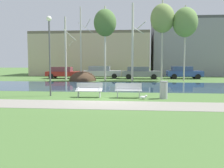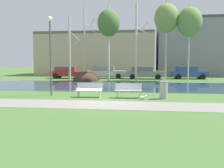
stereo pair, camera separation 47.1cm
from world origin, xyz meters
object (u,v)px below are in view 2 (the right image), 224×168
bench_right (128,90)px  streetlamp (50,43)px  parked_sedan_second_silver (106,72)px  seagull (143,97)px  trash_bin (164,90)px  parked_van_nearest_red (68,72)px  parked_hatch_third_grey (144,73)px  parked_wagon_fourth_blue (188,72)px  bench_left (89,89)px

bench_right → streetlamp: 5.71m
parked_sedan_second_silver → seagull: bearing=-74.5°
streetlamp → trash_bin: bearing=-4.0°
seagull → parked_van_nearest_red: bearing=119.8°
bench_right → parked_van_nearest_red: bearing=118.3°
streetlamp → parked_hatch_third_grey: size_ratio=1.06×
parked_sedan_second_silver → parked_wagon_fourth_blue: parked_sedan_second_silver is taller
streetlamp → parked_wagon_fourth_blue: bearing=56.6°
bench_right → parked_wagon_fourth_blue: 18.44m
trash_bin → parked_van_nearest_red: (-10.87, 16.53, 0.24)m
parked_van_nearest_red → parked_wagon_fourth_blue: bearing=3.6°
seagull → parked_hatch_third_grey: 17.09m
trash_bin → parked_van_nearest_red: size_ratio=0.23×
trash_bin → parked_van_nearest_red: bearing=123.3°
trash_bin → parked_wagon_fourth_blue: bearing=76.4°
trash_bin → bench_right: bearing=175.7°
parked_wagon_fourth_blue → parked_sedan_second_silver: bearing=-179.4°
seagull → parked_hatch_third_grey: parked_hatch_third_grey is taller
streetlamp → parked_van_nearest_red: bearing=103.6°
streetlamp → parked_van_nearest_red: size_ratio=1.09×
bench_right → trash_bin: size_ratio=1.57×
trash_bin → parked_sedan_second_silver: 18.41m
trash_bin → seagull: size_ratio=2.22×
seagull → parked_van_nearest_red: 19.55m
trash_bin → parked_hatch_third_grey: size_ratio=0.22×
parked_van_nearest_red → parked_wagon_fourth_blue: size_ratio=1.04×
bench_left → parked_sedan_second_silver: parked_sedan_second_silver is taller
bench_right → parked_wagon_fourth_blue: bearing=70.0°
bench_left → streetlamp: size_ratio=0.33×
bench_left → bench_right: same height
parked_van_nearest_red → trash_bin: bearing=-56.7°
bench_right → parked_van_nearest_red: parked_van_nearest_red is taller
parked_van_nearest_red → parked_hatch_third_grey: bearing=0.7°
streetlamp → parked_sedan_second_silver: size_ratio=1.03×
trash_bin → parked_hatch_third_grey: (-1.19, 16.65, 0.26)m
trash_bin → streetlamp: size_ratio=0.21×
bench_right → parked_sedan_second_silver: 17.69m
bench_left → parked_wagon_fourth_blue: size_ratio=0.37×
parked_hatch_third_grey → bench_left: bearing=-101.2°
parked_hatch_third_grey → parked_sedan_second_silver: bearing=171.7°
bench_left → trash_bin: trash_bin is taller
parked_wagon_fourth_blue → streetlamp: bearing=-123.4°
bench_right → seagull: bearing=-33.3°
parked_wagon_fourth_blue → bench_right: bearing=-110.0°
bench_right → parked_wagon_fourth_blue: size_ratio=0.37×
parked_van_nearest_red → streetlamp: bearing=-76.4°
bench_left → trash_bin: bearing=-2.0°
trash_bin → parked_sedan_second_silver: size_ratio=0.21×
parked_sedan_second_silver → bench_left: bearing=-84.5°
bench_right → streetlamp: streetlamp is taller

